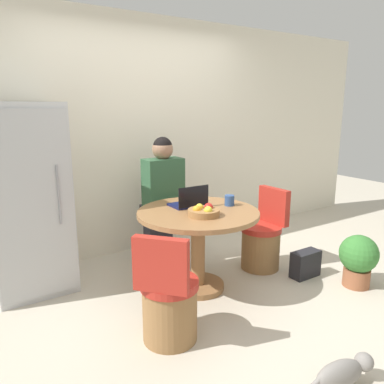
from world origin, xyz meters
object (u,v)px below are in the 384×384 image
Objects in this scene: person_seated at (162,194)px; cat at (343,373)px; dining_table at (198,231)px; handbag at (305,264)px; chair_right_side at (262,242)px; fruit_bowl at (204,211)px; potted_plant at (358,258)px; chair_near_left_corner at (169,304)px; refrigerator at (27,199)px; laptop at (189,202)px.

person_seated is 2.87× the size of cat.
dining_table is 1.16m from handbag.
cat is at bearing -28.82° from chair_right_side.
dining_table is 0.80× the size of person_seated.
fruit_bowl reaches higher than potted_plant.
chair_right_side is at bearing 73.01° from cat.
person_seated reaches higher than chair_right_side.
chair_near_left_corner is 0.62× the size of person_seated.
refrigerator is 3.59× the size of cat.
dining_table is at bearing -34.25° from refrigerator.
chair_near_left_corner is 1.77× the size of cat.
fruit_bowl reaches higher than dining_table.
dining_table reaches higher than cat.
laptop is 1.81m from cat.
chair_right_side is 0.47m from handbag.
laptop reaches higher than chair_near_left_corner.
person_seated is (0.64, 1.30, 0.46)m from chair_near_left_corner.
refrigerator is 2.03× the size of chair_right_side.
chair_right_side is at bearing 120.22° from potted_plant.
person_seated is at bearing -135.55° from chair_right_side.
dining_table is (1.25, -0.85, -0.29)m from refrigerator.
potted_plant is at bearing -30.75° from dining_table.
fruit_bowl is (0.56, 0.39, 0.50)m from chair_near_left_corner.
chair_near_left_corner is 1.67× the size of potted_plant.
laptop is at bearing 100.59° from cat.
fruit_bowl reaches higher than chair_near_left_corner.
person_seated is at bearing 99.68° from cat.
fruit_bowl reaches higher than handbag.
handbag is at bearing -11.48° from fruit_bowl.
fruit_bowl is (-0.85, -0.18, 0.50)m from chair_right_side.
person_seated is at bearing -92.54° from laptop.
refrigerator is 6.25× the size of fruit_bowl.
person_seated is 0.91m from fruit_bowl.
fruit_bowl reaches higher than cat.
person_seated reaches higher than cat.
fruit_bowl is at bearing 84.87° from person_seated.
chair_near_left_corner is 1.52m from person_seated.
laptop is 0.32m from fruit_bowl.
laptop is 1.17× the size of fruit_bowl.
chair_near_left_corner is at bearing -65.05° from refrigerator.
potted_plant is 0.48m from handbag.
dining_table is 2.31× the size of cat.
dining_table is 3.58× the size of handbag.
refrigerator is at bearing -113.91° from chair_right_side.
dining_table is 0.78m from person_seated.
person_seated is (-0.77, 0.73, 0.46)m from chair_right_side.
chair_right_side is at bearing 11.89° from fruit_bowl.
refrigerator is at bearing -4.16° from person_seated.
cat is at bearing -88.41° from dining_table.
laptop is (-0.80, 0.14, 0.50)m from chair_right_side.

